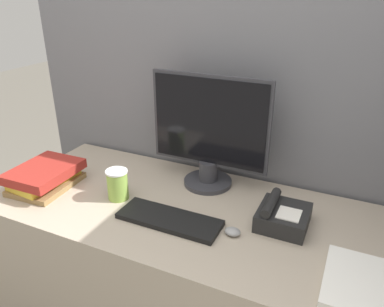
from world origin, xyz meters
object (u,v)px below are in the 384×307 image
object	(u,v)px
keyboard	(169,219)
coffee_cup	(118,184)
book_stack	(45,176)
monitor	(209,136)
desk_telephone	(282,216)
mouse	(233,232)

from	to	relation	value
keyboard	coffee_cup	world-z (taller)	coffee_cup
book_stack	keyboard	bearing A→B (deg)	-0.61
monitor	coffee_cup	xyz separation A→B (m)	(-0.29, -0.28, -0.17)
book_stack	desk_telephone	world-z (taller)	desk_telephone
monitor	coffee_cup	size ratio (longest dim) A/B	4.07
monitor	desk_telephone	bearing A→B (deg)	-25.35
mouse	coffee_cup	xyz separation A→B (m)	(-0.52, 0.04, 0.05)
mouse	keyboard	bearing A→B (deg)	-174.26
monitor	keyboard	distance (m)	0.41
monitor	coffee_cup	distance (m)	0.44
monitor	desk_telephone	size ratio (longest dim) A/B	2.74
mouse	desk_telephone	distance (m)	0.20
keyboard	book_stack	size ratio (longest dim) A/B	1.34
mouse	desk_telephone	world-z (taller)	desk_telephone
keyboard	coffee_cup	size ratio (longest dim) A/B	3.09
desk_telephone	mouse	bearing A→B (deg)	-136.93
monitor	desk_telephone	distance (m)	0.46
coffee_cup	book_stack	world-z (taller)	coffee_cup
monitor	mouse	distance (m)	0.45
desk_telephone	coffee_cup	bearing A→B (deg)	-171.51
keyboard	book_stack	bearing A→B (deg)	179.39
book_stack	monitor	bearing A→B (deg)	27.24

